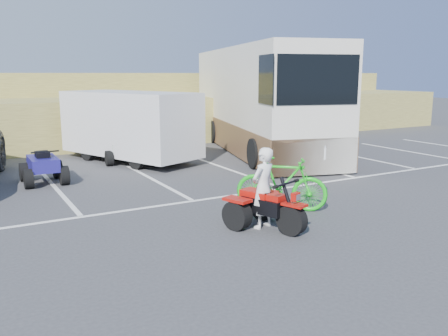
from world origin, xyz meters
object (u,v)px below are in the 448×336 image
green_dirt_bike (282,183)px  rv_motorhome (259,107)px  red_trike_atv (268,229)px  cargo_trailer (130,124)px  quad_atv_blue (44,183)px  quad_atv_green (120,162)px  rider (263,188)px

green_dirt_bike → rv_motorhome: rv_motorhome is taller
red_trike_atv → cargo_trailer: size_ratio=0.28×
green_dirt_bike → rv_motorhome: 8.98m
green_dirt_bike → cargo_trailer: cargo_trailer is taller
quad_atv_blue → quad_atv_green: (2.84, 2.07, 0.00)m
green_dirt_bike → quad_atv_blue: 7.02m
red_trike_atv → quad_atv_green: red_trike_atv is taller
green_dirt_bike → quad_atv_blue: green_dirt_bike is taller
red_trike_atv → quad_atv_blue: bearing=97.4°
rider → quad_atv_green: rider is taller
red_trike_atv → rv_motorhome: size_ratio=0.14×
quad_atv_green → quad_atv_blue: bearing=-138.8°
green_dirt_bike → quad_atv_blue: bearing=80.2°
rider → quad_atv_green: size_ratio=1.09×
quad_atv_green → rider: bearing=-82.3°
cargo_trailer → quad_atv_blue: cargo_trailer is taller
rv_motorhome → quad_atv_blue: rv_motorhome is taller
rider → quad_atv_green: bearing=-106.7°
rv_motorhome → quad_atv_blue: 9.18m
cargo_trailer → green_dirt_bike: bearing=-104.7°
green_dirt_bike → rv_motorhome: bearing=12.3°
rider → green_dirt_bike: (1.08, 0.85, -0.20)m
cargo_trailer → quad_atv_blue: 4.14m
rider → rv_motorhome: bearing=-142.0°
quad_atv_blue → rv_motorhome: bearing=14.6°
green_dirt_bike → quad_atv_blue: size_ratio=1.33×
green_dirt_bike → quad_atv_green: (-1.45, 7.59, -0.62)m
rv_motorhome → rider: bearing=-107.3°
red_trike_atv → rv_motorhome: 10.44m
red_trike_atv → quad_atv_green: 8.60m
cargo_trailer → rv_motorhome: size_ratio=0.49×
red_trike_atv → green_dirt_bike: 1.56m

